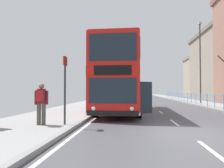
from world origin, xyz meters
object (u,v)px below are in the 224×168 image
double_decker_bus_main (122,79)px  bus_stop_sign_near (65,82)px  pedestrian_with_backpack (41,101)px  background_building_02 (213,76)px  street_lamp_far_side (200,57)px

double_decker_bus_main → bus_stop_sign_near: (-1.97, -7.07, -0.51)m
double_decker_bus_main → pedestrian_with_backpack: bearing=-111.4°
bus_stop_sign_near → background_building_02: 51.28m
pedestrian_with_backpack → background_building_02: size_ratio=0.13×
bus_stop_sign_near → background_building_02: background_building_02 is taller
double_decker_bus_main → bus_stop_sign_near: bearing=-105.6°
double_decker_bus_main → pedestrian_with_backpack: double_decker_bus_main is taller
street_lamp_far_side → double_decker_bus_main: bearing=-132.0°
pedestrian_with_backpack → bus_stop_sign_near: 1.18m
background_building_02 → bus_stop_sign_near: bearing=-115.7°
double_decker_bus_main → street_lamp_far_side: bearing=48.0°
street_lamp_far_side → background_building_02: 32.15m
pedestrian_with_backpack → background_building_02: 51.93m
double_decker_bus_main → pedestrian_with_backpack: (-2.87, -7.30, -1.24)m
street_lamp_far_side → pedestrian_with_backpack: bearing=-124.1°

